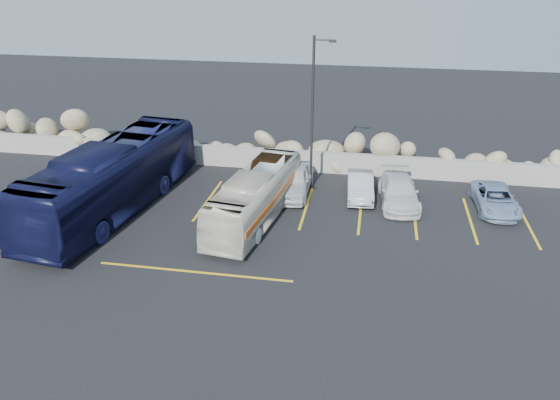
% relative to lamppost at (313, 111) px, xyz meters
% --- Properties ---
extents(ground, '(90.00, 90.00, 0.00)m').
position_rel_lamppost_xyz_m(ground, '(-2.56, -9.50, -4.30)').
color(ground, black).
rests_on(ground, ground).
extents(seawall, '(60.00, 0.40, 1.20)m').
position_rel_lamppost_xyz_m(seawall, '(-2.56, 2.50, -3.70)').
color(seawall, gray).
rests_on(seawall, ground).
extents(riprap_pile, '(54.00, 2.80, 2.60)m').
position_rel_lamppost_xyz_m(riprap_pile, '(-2.56, 3.70, -3.00)').
color(riprap_pile, '#917C5F').
rests_on(riprap_pile, ground).
extents(parking_lines, '(18.16, 9.36, 0.01)m').
position_rel_lamppost_xyz_m(parking_lines, '(2.09, -3.93, -4.29)').
color(parking_lines, yellow).
rests_on(parking_lines, ground).
extents(lamppost, '(1.14, 0.18, 8.00)m').
position_rel_lamppost_xyz_m(lamppost, '(0.00, 0.00, 0.00)').
color(lamppost, '#292624').
rests_on(lamppost, ground).
extents(vintage_bus, '(3.17, 8.73, 2.38)m').
position_rel_lamppost_xyz_m(vintage_bus, '(-2.16, -4.20, -3.11)').
color(vintage_bus, silver).
rests_on(vintage_bus, ground).
extents(tour_coach, '(4.39, 12.46, 3.40)m').
position_rel_lamppost_xyz_m(tour_coach, '(-9.17, -4.37, -2.60)').
color(tour_coach, '#101235').
rests_on(tour_coach, ground).
extents(car_a, '(1.80, 4.43, 1.51)m').
position_rel_lamppost_xyz_m(car_a, '(-0.86, -0.89, -3.54)').
color(car_a, silver).
rests_on(car_a, ground).
extents(car_b, '(1.56, 3.80, 1.23)m').
position_rel_lamppost_xyz_m(car_b, '(2.62, -0.72, -3.68)').
color(car_b, silver).
rests_on(car_b, ground).
extents(car_c, '(2.21, 4.60, 1.29)m').
position_rel_lamppost_xyz_m(car_c, '(4.58, -1.20, -3.65)').
color(car_c, silver).
rests_on(car_c, ground).
extents(car_d, '(2.07, 4.14, 1.13)m').
position_rel_lamppost_xyz_m(car_d, '(9.24, -1.12, -3.73)').
color(car_d, '#849ABB').
rests_on(car_d, ground).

